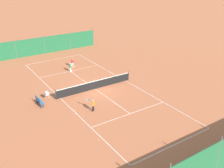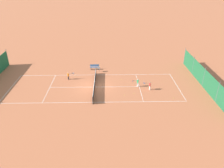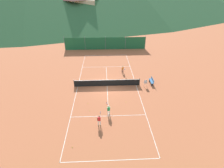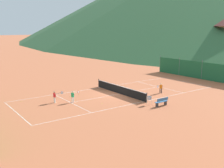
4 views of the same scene
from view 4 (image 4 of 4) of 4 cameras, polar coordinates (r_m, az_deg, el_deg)
The scene contains 16 objects.
ground_plane at distance 30.68m, azimuth 1.72°, elevation -2.14°, with size 600.00×600.00×0.00m, color #B7603D.
court_line_markings at distance 30.68m, azimuth 1.72°, elevation -2.14°, with size 8.25×23.85×0.01m.
tennis_net at distance 30.56m, azimuth 1.73°, elevation -1.23°, with size 9.18×0.08×1.06m.
windscreen_fence_far at distance 41.56m, azimuth 18.96°, elevation 2.78°, with size 17.28×0.08×2.90m.
player_far_service at distance 27.52m, azimuth -12.32°, elevation -2.55°, with size 0.41×1.02×1.21m.
player_far_baseline at distance 27.30m, azimuth -8.48°, elevation -2.52°, with size 0.43×1.04×1.21m.
player_near_service at distance 31.31m, azimuth 10.55°, elevation -0.75°, with size 0.48×1.02×1.19m.
tennis_ball_mid_court at distance 28.93m, azimuth -19.18°, elevation -3.62°, with size 0.07×0.07×0.07m, color #CCE033.
tennis_ball_by_net_left at distance 29.60m, azimuth -9.14°, elevation -2.75°, with size 0.07×0.07×0.07m, color #CCE033.
tennis_ball_far_corner at distance 30.45m, azimuth -7.18°, elevation -2.27°, with size 0.07×0.07×0.07m, color #CCE033.
tennis_ball_alley_left at distance 33.43m, azimuth 17.83°, elevation -1.48°, with size 0.07×0.07×0.07m, color #CCE033.
tennis_ball_near_corner at distance 26.72m, azimuth -2.18°, elevation -4.22°, with size 0.07×0.07×0.07m, color #CCE033.
tennis_ball_by_net_right at distance 29.93m, azimuth 11.23°, elevation -2.67°, with size 0.07×0.07×0.07m, color #CCE033.
tennis_ball_service_box at distance 32.88m, azimuth 15.48°, elevation -1.56°, with size 0.07×0.07×0.07m, color #CCE033.
ball_hopper at distance 26.37m, azimuth 8.05°, elevation -3.15°, with size 0.36×0.36×0.89m.
courtside_bench at distance 26.21m, azimuth 10.76°, elevation -3.80°, with size 0.36×1.50×0.84m.
Camera 4 is at (23.57, -18.17, 7.48)m, focal length 42.00 mm.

